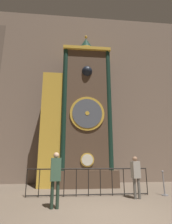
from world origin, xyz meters
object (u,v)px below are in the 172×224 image
object	(u,v)px
visitor_far	(136,173)
visitor_near	(56,174)
stanchion_post	(164,187)
clock_tower	(79,115)

from	to	relation	value
visitor_far	visitor_near	bearing A→B (deg)	-177.49
visitor_near	visitor_far	distance (m)	3.35
visitor_near	stanchion_post	xyz separation A→B (m)	(4.62, 1.54, -0.74)
clock_tower	visitor_far	distance (m)	4.91
visitor_far	stanchion_post	bearing A→B (deg)	4.08
clock_tower	visitor_far	size ratio (longest dim) A/B	5.96
clock_tower	visitor_near	bearing A→B (deg)	-103.84
visitor_far	stanchion_post	xyz separation A→B (m)	(1.42, 0.50, -0.65)
visitor_far	stanchion_post	distance (m)	1.64
clock_tower	visitor_far	world-z (taller)	clock_tower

